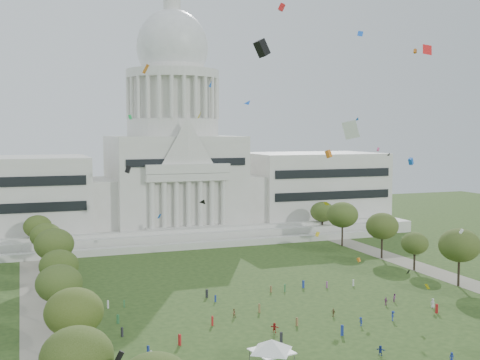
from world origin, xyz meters
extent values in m
plane|color=#2A4419|center=(0.00, 0.00, 0.00)|extent=(400.00, 400.00, 0.00)
cube|color=silver|center=(0.00, 115.00, 2.00)|extent=(160.00, 60.00, 4.00)
cube|color=silver|center=(0.00, 82.00, 1.00)|extent=(130.00, 3.00, 2.00)
cube|color=silver|center=(0.00, 90.00, 2.50)|extent=(140.00, 3.00, 5.00)
cube|color=beige|center=(-55.00, 114.00, 15.00)|extent=(50.00, 34.00, 22.00)
cube|color=beige|center=(55.00, 114.00, 15.00)|extent=(50.00, 34.00, 22.00)
cube|color=beige|center=(-27.00, 112.00, 12.00)|extent=(12.00, 26.00, 16.00)
cube|color=beige|center=(27.00, 112.00, 12.00)|extent=(12.00, 26.00, 16.00)
cube|color=beige|center=(0.00, 114.00, 18.00)|extent=(44.00, 38.00, 28.00)
cube|color=beige|center=(0.00, 94.00, 21.20)|extent=(28.00, 3.00, 2.40)
cube|color=black|center=(-55.00, 96.80, 17.00)|extent=(46.00, 0.40, 11.00)
cube|color=black|center=(55.00, 96.80, 17.00)|extent=(46.00, 0.40, 11.00)
cylinder|color=beige|center=(0.00, 114.00, 37.40)|extent=(32.00, 32.00, 6.00)
cylinder|color=beige|center=(0.00, 114.00, 47.40)|extent=(28.00, 28.00, 14.00)
cylinder|color=silver|center=(0.00, 114.00, 55.90)|extent=(32.40, 32.40, 3.00)
cylinder|color=beige|center=(0.00, 114.00, 61.40)|extent=(22.00, 22.00, 8.00)
ellipsoid|color=silver|center=(0.00, 114.00, 65.40)|extent=(25.00, 25.00, 26.20)
cylinder|color=beige|center=(0.00, 114.00, 78.90)|extent=(6.00, 6.00, 5.00)
cube|color=gray|center=(-48.00, 30.00, 0.02)|extent=(8.00, 160.00, 0.04)
cube|color=gray|center=(48.00, 30.00, 0.02)|extent=(8.00, 160.00, 0.04)
ellipsoid|color=#334616|center=(-45.26, -21.68, 8.97)|extent=(8.85, 8.85, 7.24)
cylinder|color=black|center=(-44.07, -2.96, 2.88)|extent=(0.56, 0.56, 5.75)
ellipsoid|color=#3D4F17|center=(-44.07, -2.96, 8.97)|extent=(8.86, 8.86, 7.25)
cylinder|color=black|center=(-45.04, 17.30, 2.73)|extent=(0.56, 0.56, 5.47)
ellipsoid|color=#364E1D|center=(-45.04, 17.30, 8.53)|extent=(8.42, 8.42, 6.89)
cylinder|color=black|center=(44.17, 17.44, 3.10)|extent=(0.56, 0.56, 6.20)
ellipsoid|color=#36471B|center=(44.17, 17.44, 9.68)|extent=(9.55, 9.55, 7.82)
cylinder|color=black|center=(-44.09, 33.92, 2.64)|extent=(0.56, 0.56, 5.27)
ellipsoid|color=#304916|center=(-44.09, 33.92, 8.23)|extent=(8.12, 8.12, 6.65)
cylinder|color=black|center=(44.40, 34.48, 2.28)|extent=(0.56, 0.56, 4.56)
ellipsoid|color=#374A1C|center=(44.40, 34.48, 7.11)|extent=(7.01, 7.01, 5.74)
cylinder|color=black|center=(-44.08, 52.42, 3.02)|extent=(0.56, 0.56, 6.03)
ellipsoid|color=#344A1A|center=(-44.08, 52.42, 9.41)|extent=(9.29, 9.29, 7.60)
cylinder|color=black|center=(44.76, 50.04, 2.98)|extent=(0.56, 0.56, 5.97)
ellipsoid|color=#38471A|center=(44.76, 50.04, 9.31)|extent=(9.19, 9.19, 7.52)
cylinder|color=black|center=(-45.22, 71.01, 2.70)|extent=(0.56, 0.56, 5.41)
ellipsoid|color=#395119|center=(-45.22, 71.01, 8.44)|extent=(8.33, 8.33, 6.81)
cylinder|color=black|center=(43.49, 70.19, 3.19)|extent=(0.56, 0.56, 6.37)
ellipsoid|color=#3B511E|center=(43.49, 70.19, 9.94)|extent=(9.82, 9.82, 8.03)
cylinder|color=black|center=(-46.87, 89.14, 2.66)|extent=(0.56, 0.56, 5.32)
ellipsoid|color=#384E18|center=(-46.87, 89.14, 8.29)|extent=(8.19, 8.19, 6.70)
cylinder|color=black|center=(45.96, 88.13, 2.73)|extent=(0.56, 0.56, 5.47)
ellipsoid|color=#354C1A|center=(45.96, 88.13, 8.53)|extent=(8.42, 8.42, 6.89)
cylinder|color=#4C4C4C|center=(-18.25, -9.32, 1.16)|extent=(0.12, 0.12, 2.33)
cylinder|color=#4C4C4C|center=(-13.04, -9.32, 1.16)|extent=(0.12, 0.12, 2.33)
cube|color=white|center=(-15.65, -11.92, 2.42)|extent=(6.52, 6.52, 0.19)
pyramid|color=white|center=(-15.65, -11.92, 3.44)|extent=(9.13, 9.13, 1.86)
imported|color=silver|center=(27.39, 5.11, 0.98)|extent=(1.01, 1.14, 1.95)
imported|color=#994C8C|center=(22.64, 11.46, 0.88)|extent=(1.00, 0.91, 1.76)
imported|color=navy|center=(7.50, 0.25, 0.83)|extent=(0.59, 1.09, 1.66)
imported|color=olive|center=(5.48, 7.02, 0.80)|extent=(0.87, 1.07, 1.61)
imported|color=#B21E1E|center=(-9.04, 2.28, 0.91)|extent=(1.65, 1.67, 1.81)
imported|color=navy|center=(11.51, -19.96, 0.80)|extent=(0.84, 0.93, 1.59)
imported|color=#B21E1E|center=(-14.74, -6.59, 0.91)|extent=(0.80, 0.82, 1.82)
imported|color=olive|center=(-12.96, 13.10, 0.86)|extent=(0.90, 0.62, 1.72)
imported|color=navy|center=(14.86, 0.75, 0.96)|extent=(1.36, 1.28, 1.92)
imported|color=#994C8C|center=(19.47, 10.02, 0.85)|extent=(0.75, 1.09, 1.70)
imported|color=navy|center=(2.65, -13.65, 0.82)|extent=(1.51, 1.48, 1.63)
cube|color=navy|center=(1.58, -3.26, 0.95)|extent=(0.59, 0.54, 1.91)
cube|color=silver|center=(21.18, 25.91, 0.76)|extent=(0.47, 0.44, 1.52)
cube|color=#26262B|center=(-35.05, 9.51, 0.84)|extent=(0.43, 0.52, 1.68)
cube|color=#33723F|center=(-31.83, 27.23, 0.75)|extent=(0.28, 0.42, 1.50)
cube|color=silver|center=(-32.52, -3.35, 0.80)|extent=(0.37, 0.48, 1.60)
cube|color=#26262B|center=(-13.79, 28.29, 0.91)|extent=(0.54, 0.56, 1.82)
cube|color=silver|center=(-42.00, 29.90, 0.75)|extent=(0.47, 0.44, 1.50)
cube|color=olive|center=(-3.64, 4.29, 0.78)|extent=(0.33, 0.46, 1.57)
cube|color=navy|center=(9.47, 28.38, 0.88)|extent=(0.50, 0.35, 1.77)
cube|color=#994C8C|center=(14.64, 26.64, 0.76)|extent=(0.29, 0.43, 1.52)
cube|color=#B21E1E|center=(25.83, 1.88, 0.92)|extent=(0.53, 0.57, 1.83)
cube|color=navy|center=(-13.05, 24.47, 0.73)|extent=(0.44, 0.45, 1.46)
cube|color=#B21E1E|center=(-26.61, 1.85, 0.96)|extent=(0.46, 0.58, 1.91)
cube|color=#26262B|center=(-10.01, -2.88, 0.93)|extent=(0.57, 0.46, 1.86)
cube|color=#B21E1E|center=(-18.31, 9.86, 0.90)|extent=(0.33, 0.49, 1.80)
cube|color=#33723F|center=(4.20, 27.02, 0.85)|extent=(0.42, 0.52, 1.70)
cube|color=olive|center=(1.00, 27.50, 0.73)|extent=(0.34, 0.44, 1.46)
cube|color=olive|center=(-7.14, 14.27, 0.89)|extent=(0.35, 0.50, 1.78)
cube|color=navy|center=(-32.45, -0.51, 0.74)|extent=(0.42, 0.46, 1.47)
cube|color=#33723F|center=(-34.63, 17.07, 0.86)|extent=(0.53, 0.51, 1.72)
cube|color=silver|center=(-35.03, 27.63, 0.82)|extent=(0.32, 0.46, 1.64)
camera|label=1|loc=(-50.94, -94.34, 35.93)|focal=45.00mm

